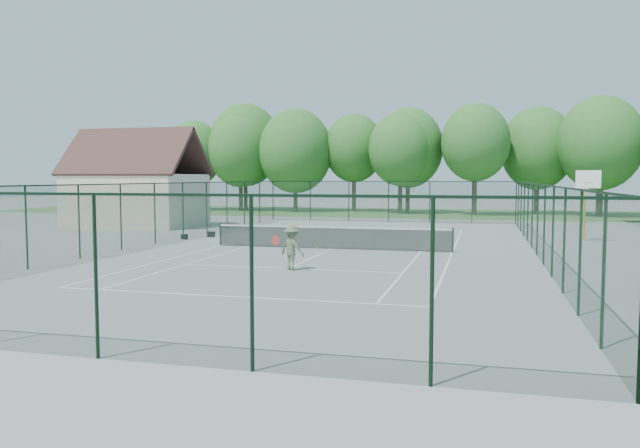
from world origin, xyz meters
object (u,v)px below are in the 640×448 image
Objects in this scene: sports_bag_a at (184,237)px; tennis_player at (292,248)px; tennis_net at (331,237)px; basketball_goal at (587,192)px.

tennis_player reaches higher than sports_bag_a.
tennis_net is 13.75m from basketball_goal.
sports_bag_a is (-8.62, 2.37, -0.44)m from tennis_net.
tennis_net is 3.04× the size of basketball_goal.
tennis_player is at bearing -88.19° from tennis_net.
basketball_goal reaches higher than sports_bag_a.
tennis_net is at bearing 91.81° from tennis_player.
tennis_net is 31.71× the size of sports_bag_a.
sports_bag_a is (-20.50, -4.25, -2.43)m from basketball_goal.
tennis_player reaches higher than tennis_net.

